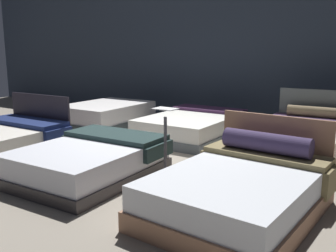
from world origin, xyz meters
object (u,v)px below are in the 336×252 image
object	(u,v)px
bed_3	(107,115)
bed_4	(192,126)
bed_2	(241,190)
price_sign	(165,158)
bed_5	(308,139)
bed_1	(90,160)

from	to	relation	value
bed_3	bed_4	size ratio (longest dim) A/B	0.93
bed_2	price_sign	size ratio (longest dim) A/B	2.06
bed_3	price_sign	bearing A→B (deg)	-38.40
bed_5	bed_3	bearing A→B (deg)	178.11
bed_2	price_sign	world-z (taller)	price_sign
bed_2	bed_5	size ratio (longest dim) A/B	1.04
bed_3	bed_5	size ratio (longest dim) A/B	0.99
bed_5	price_sign	world-z (taller)	price_sign
bed_4	bed_3	bearing A→B (deg)	-177.04
bed_1	price_sign	world-z (taller)	price_sign
bed_1	bed_2	distance (m)	2.16
bed_1	bed_5	bearing A→B (deg)	49.07
price_sign	bed_5	bearing A→B (deg)	66.48
bed_3	bed_4	xyz separation A→B (m)	(2.14, 0.11, -0.03)
bed_2	bed_5	world-z (taller)	bed_5
bed_2	bed_4	xyz separation A→B (m)	(-2.16, 2.76, -0.04)
bed_1	bed_3	world-z (taller)	bed_3
bed_3	bed_1	bearing A→B (deg)	-52.30
bed_1	price_sign	distance (m)	1.13
bed_5	price_sign	xyz separation A→B (m)	(-1.11, -2.55, 0.13)
bed_3	bed_5	world-z (taller)	bed_5
bed_4	bed_1	bearing A→B (deg)	-90.11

